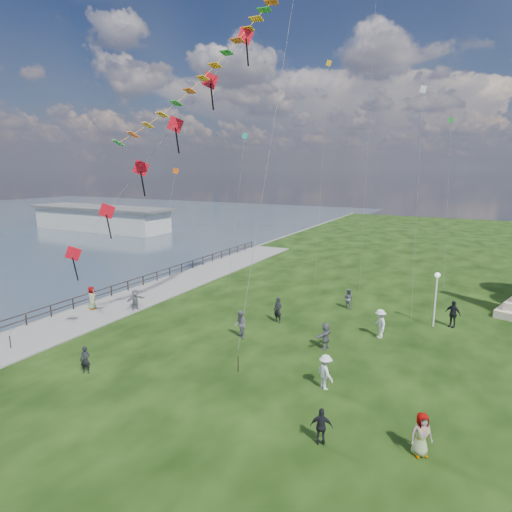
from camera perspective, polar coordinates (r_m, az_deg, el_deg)
The scene contains 17 objects.
waterfront at distance 38.24m, azimuth -18.64°, elevation -5.93°, with size 200.00×200.00×1.51m.
pier_pavilion at distance 86.49m, azimuth -19.97°, elevation 4.79°, with size 30.00×8.00×4.40m.
lamppost at distance 32.56m, azimuth 22.92°, elevation -3.93°, with size 0.37×0.37×3.95m.
person_0 at distance 25.84m, azimuth -21.79°, elevation -12.73°, with size 0.56×0.37×1.53m, color black.
person_1 at distance 28.57m, azimuth -2.11°, elevation -9.14°, with size 0.91×0.56×1.87m, color #595960.
person_2 at distance 22.74m, azimuth 9.24°, elevation -15.03°, with size 1.19×0.61×1.84m, color silver.
person_3 at distance 18.84m, azimuth 8.73°, elevation -21.55°, with size 0.92×0.47×1.58m, color black.
person_4 at distance 19.14m, azimuth 21.19°, elevation -21.30°, with size 0.88×0.54×1.79m, color #595960.
person_5 at distance 35.13m, azimuth -15.80°, elevation -5.79°, with size 1.51×0.65×1.63m, color #595960.
person_6 at distance 31.36m, azimuth 2.94°, elevation -7.22°, with size 0.69×0.45×1.89m, color black.
person_7 at distance 35.22m, azimuth 12.22°, elevation -5.56°, with size 0.80×0.49×1.64m, color #595960.
person_8 at distance 29.80m, azimuth 16.22°, elevation -8.65°, with size 1.26×0.65×1.95m, color silver.
person_9 at distance 33.50m, azimuth 24.75°, elevation -7.01°, with size 1.14×0.58×1.94m, color black.
person_10 at distance 36.36m, azimuth -21.03°, elevation -5.38°, with size 0.90×0.55×1.84m, color #595960.
person_11 at distance 27.33m, azimuth 9.23°, elevation -10.47°, with size 1.58×0.68×1.70m, color #595960.
red_kite_train at distance 27.11m, azimuth -13.36°, elevation 13.18°, with size 12.25×9.35×19.25m.
small_kites at distance 41.06m, azimuth 10.25°, elevation 16.02°, with size 23.84×19.66×28.00m.
Camera 1 is at (11.53, -15.96, 11.05)m, focal length 30.00 mm.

